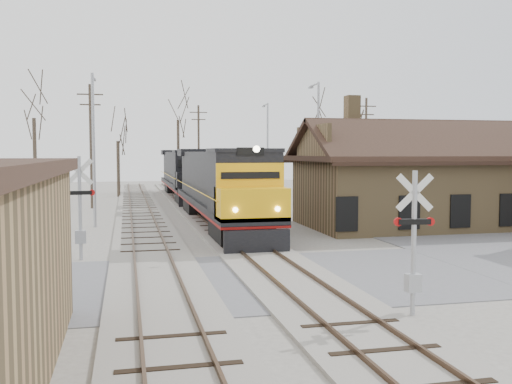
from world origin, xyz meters
TOP-DOWN VIEW (x-y plane):
  - ground at (0.00, 0.00)m, footprint 140.00×140.00m
  - road at (0.00, 0.00)m, footprint 60.00×9.00m
  - track_main at (0.00, 15.00)m, footprint 3.40×90.00m
  - track_siding at (-4.50, 15.00)m, footprint 3.40×90.00m
  - depot at (11.99, 12.00)m, footprint 15.20×9.31m
  - locomotive_lead at (0.00, 14.49)m, footprint 3.16×21.14m
  - locomotive_trailing at (0.00, 35.90)m, footprint 3.16×21.14m
  - crossbuck_near at (2.11, -5.27)m, footprint 1.13×0.30m
  - crossbuck_far at (-7.37, 5.10)m, footprint 1.23×0.32m
  - streetlight_a at (-7.35, 15.89)m, footprint 0.25×2.04m
  - streetlight_b at (7.78, 19.26)m, footprint 0.25×2.04m
  - streetlight_c at (8.22, 35.76)m, footprint 0.25×2.04m
  - utility_pole_a at (-8.17, 27.66)m, footprint 2.00×0.24m
  - utility_pole_b at (2.58, 45.32)m, footprint 2.00×0.24m
  - utility_pole_c at (17.24, 32.40)m, footprint 2.00×0.24m
  - tree_a at (-13.15, 32.94)m, footprint 4.93×4.93m
  - tree_b at (-6.26, 39.48)m, footprint 3.73×3.73m
  - tree_c at (0.50, 47.90)m, footprint 5.49×5.49m
  - tree_d at (14.69, 39.98)m, footprint 4.73×4.73m
  - tree_e at (19.58, 40.82)m, footprint 4.01×4.01m

SIDE VIEW (x-z plane):
  - ground at x=0.00m, z-range 0.00..0.00m
  - road at x=0.00m, z-range 0.00..0.03m
  - track_main at x=0.00m, z-range -0.05..0.19m
  - track_siding at x=-4.50m, z-range -0.05..0.19m
  - crossbuck_near at x=2.11m, z-range -0.12..3.85m
  - crossbuck_far at x=-7.37m, z-range -0.15..4.15m
  - depot at x=11.99m, z-range -1.54..6.36m
  - locomotive_trailing at x=0.00m, z-range 0.24..4.69m
  - locomotive_lead at x=0.00m, z-range 0.12..4.81m
  - utility_pole_c at x=17.24m, z-range 0.22..9.93m
  - streetlight_a at x=-7.35m, z-range 0.54..9.64m
  - utility_pole_b at x=2.58m, z-range 0.22..9.98m
  - utility_pole_a at x=-8.17m, z-range 0.22..10.03m
  - streetlight_c at x=8.22m, z-range 0.54..9.83m
  - streetlight_b at x=7.78m, z-range 0.54..9.93m
  - tree_b at x=-6.26m, z-range 1.93..11.06m
  - tree_e at x=19.58m, z-range 2.08..11.91m
  - tree_d at x=14.69m, z-range 2.46..14.04m
  - tree_a at x=-13.15m, z-range 2.57..14.65m
  - tree_c at x=0.50m, z-range 2.86..16.32m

